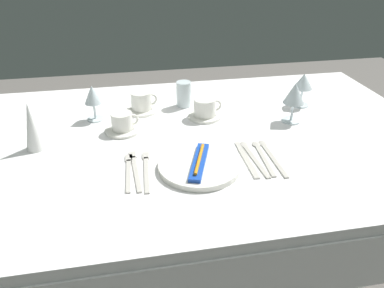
{
  "coord_description": "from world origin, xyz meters",
  "views": [
    {
      "loc": [
        -0.21,
        -1.17,
        1.37
      ],
      "look_at": [
        -0.01,
        -0.1,
        0.76
      ],
      "focal_mm": 35.34,
      "sensor_mm": 36.0,
      "label": 1
    }
  ],
  "objects_px": {
    "spoon_dessert": "(261,154)",
    "napkin_folded": "(32,126)",
    "fork_salad": "(129,171)",
    "wine_glass_centre": "(294,95)",
    "wine_glass_left": "(93,97)",
    "toothbrush_package": "(199,161)",
    "coffee_cup_right": "(142,101)",
    "wine_glass_right": "(303,83)",
    "fork_inner": "(135,169)",
    "drink_tumbler": "(184,96)",
    "spoon_tea": "(270,154)",
    "dinner_plate": "(199,166)",
    "fork_outer": "(146,169)",
    "coffee_cup_left": "(122,121)",
    "coffee_cup_far": "(205,107)",
    "dinner_knife": "(247,160)",
    "spoon_soup": "(251,154)"
  },
  "relations": [
    {
      "from": "coffee_cup_left",
      "to": "coffee_cup_far",
      "type": "distance_m",
      "value": 0.32
    },
    {
      "from": "toothbrush_package",
      "to": "dinner_plate",
      "type": "bearing_deg",
      "value": -75.96
    },
    {
      "from": "fork_inner",
      "to": "coffee_cup_right",
      "type": "height_order",
      "value": "coffee_cup_right"
    },
    {
      "from": "fork_salad",
      "to": "wine_glass_centre",
      "type": "height_order",
      "value": "wine_glass_centre"
    },
    {
      "from": "toothbrush_package",
      "to": "dinner_knife",
      "type": "relative_size",
      "value": 0.95
    },
    {
      "from": "coffee_cup_right",
      "to": "wine_glass_right",
      "type": "relative_size",
      "value": 0.76
    },
    {
      "from": "coffee_cup_left",
      "to": "dinner_knife",
      "type": "bearing_deg",
      "value": -36.18
    },
    {
      "from": "napkin_folded",
      "to": "dinner_knife",
      "type": "bearing_deg",
      "value": -16.98
    },
    {
      "from": "drink_tumbler",
      "to": "coffee_cup_right",
      "type": "bearing_deg",
      "value": -172.19
    },
    {
      "from": "fork_outer",
      "to": "drink_tumbler",
      "type": "distance_m",
      "value": 0.5
    },
    {
      "from": "toothbrush_package",
      "to": "coffee_cup_far",
      "type": "xyz_separation_m",
      "value": [
        0.1,
        0.36,
        0.02
      ]
    },
    {
      "from": "drink_tumbler",
      "to": "dinner_plate",
      "type": "bearing_deg",
      "value": -93.96
    },
    {
      "from": "coffee_cup_far",
      "to": "spoon_soup",
      "type": "bearing_deg",
      "value": -74.52
    },
    {
      "from": "fork_outer",
      "to": "coffee_cup_far",
      "type": "distance_m",
      "value": 0.42
    },
    {
      "from": "spoon_soup",
      "to": "coffee_cup_right",
      "type": "distance_m",
      "value": 0.53
    },
    {
      "from": "spoon_tea",
      "to": "coffee_cup_far",
      "type": "height_order",
      "value": "coffee_cup_far"
    },
    {
      "from": "fork_salad",
      "to": "coffee_cup_far",
      "type": "relative_size",
      "value": 1.89
    },
    {
      "from": "dinner_knife",
      "to": "spoon_dessert",
      "type": "bearing_deg",
      "value": 26.6
    },
    {
      "from": "dinner_plate",
      "to": "coffee_cup_right",
      "type": "height_order",
      "value": "coffee_cup_right"
    },
    {
      "from": "spoon_soup",
      "to": "coffee_cup_left",
      "type": "xyz_separation_m",
      "value": [
        -0.4,
        0.25,
        0.04
      ]
    },
    {
      "from": "fork_salad",
      "to": "coffee_cup_right",
      "type": "height_order",
      "value": "coffee_cup_right"
    },
    {
      "from": "wine_glass_left",
      "to": "napkin_folded",
      "type": "distance_m",
      "value": 0.27
    },
    {
      "from": "coffee_cup_right",
      "to": "wine_glass_left",
      "type": "relative_size",
      "value": 0.76
    },
    {
      "from": "coffee_cup_far",
      "to": "wine_glass_centre",
      "type": "height_order",
      "value": "wine_glass_centre"
    },
    {
      "from": "fork_salad",
      "to": "wine_glass_centre",
      "type": "bearing_deg",
      "value": 20.78
    },
    {
      "from": "dinner_knife",
      "to": "wine_glass_centre",
      "type": "relative_size",
      "value": 1.43
    },
    {
      "from": "fork_inner",
      "to": "coffee_cup_far",
      "type": "xyz_separation_m",
      "value": [
        0.29,
        0.33,
        0.04
      ]
    },
    {
      "from": "wine_glass_centre",
      "to": "wine_glass_right",
      "type": "xyz_separation_m",
      "value": [
        0.1,
        0.14,
        -0.01
      ]
    },
    {
      "from": "fork_inner",
      "to": "napkin_folded",
      "type": "height_order",
      "value": "napkin_folded"
    },
    {
      "from": "spoon_tea",
      "to": "napkin_folded",
      "type": "height_order",
      "value": "napkin_folded"
    },
    {
      "from": "spoon_tea",
      "to": "coffee_cup_right",
      "type": "xyz_separation_m",
      "value": [
        -0.39,
        0.42,
        0.04
      ]
    },
    {
      "from": "fork_inner",
      "to": "spoon_dessert",
      "type": "xyz_separation_m",
      "value": [
        0.41,
        0.02,
        0.0
      ]
    },
    {
      "from": "toothbrush_package",
      "to": "wine_glass_right",
      "type": "height_order",
      "value": "wine_glass_right"
    },
    {
      "from": "toothbrush_package",
      "to": "coffee_cup_right",
      "type": "xyz_separation_m",
      "value": [
        -0.14,
        0.46,
        0.02
      ]
    },
    {
      "from": "coffee_cup_far",
      "to": "wine_glass_left",
      "type": "height_order",
      "value": "wine_glass_left"
    },
    {
      "from": "coffee_cup_right",
      "to": "drink_tumbler",
      "type": "distance_m",
      "value": 0.18
    },
    {
      "from": "spoon_dessert",
      "to": "wine_glass_left",
      "type": "distance_m",
      "value": 0.66
    },
    {
      "from": "fork_outer",
      "to": "fork_inner",
      "type": "relative_size",
      "value": 0.98
    },
    {
      "from": "coffee_cup_left",
      "to": "coffee_cup_far",
      "type": "relative_size",
      "value": 0.9
    },
    {
      "from": "toothbrush_package",
      "to": "fork_outer",
      "type": "xyz_separation_m",
      "value": [
        -0.16,
        0.02,
        -0.02
      ]
    },
    {
      "from": "spoon_dessert",
      "to": "spoon_tea",
      "type": "height_order",
      "value": "same"
    },
    {
      "from": "coffee_cup_right",
      "to": "wine_glass_right",
      "type": "xyz_separation_m",
      "value": [
        0.65,
        -0.06,
        0.05
      ]
    },
    {
      "from": "spoon_dessert",
      "to": "napkin_folded",
      "type": "xyz_separation_m",
      "value": [
        -0.73,
        0.17,
        0.08
      ]
    },
    {
      "from": "coffee_cup_left",
      "to": "coffee_cup_far",
      "type": "bearing_deg",
      "value": 11.07
    },
    {
      "from": "drink_tumbler",
      "to": "napkin_folded",
      "type": "relative_size",
      "value": 0.63
    },
    {
      "from": "fork_salad",
      "to": "wine_glass_left",
      "type": "height_order",
      "value": "wine_glass_left"
    },
    {
      "from": "coffee_cup_left",
      "to": "coffee_cup_right",
      "type": "xyz_separation_m",
      "value": [
        0.08,
        0.17,
        0.0
      ]
    },
    {
      "from": "wine_glass_left",
      "to": "napkin_folded",
      "type": "bearing_deg",
      "value": -134.01
    },
    {
      "from": "wine_glass_centre",
      "to": "fork_outer",
      "type": "bearing_deg",
      "value": -157.18
    },
    {
      "from": "fork_salad",
      "to": "wine_glass_left",
      "type": "relative_size",
      "value": 1.49
    }
  ]
}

